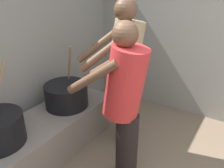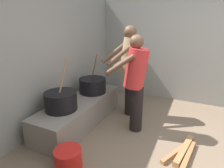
# 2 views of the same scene
# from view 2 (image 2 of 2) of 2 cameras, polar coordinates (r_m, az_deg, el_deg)

# --- Properties ---
(block_enclosure_rear) EXTENTS (4.92, 0.20, 2.19)m
(block_enclosure_rear) POSITION_cam_2_polar(r_m,az_deg,el_deg) (2.98, -24.19, 5.75)
(block_enclosure_rear) COLOR gray
(block_enclosure_rear) RESTS_ON ground_plane
(block_enclosure_right) EXTENTS (0.20, 5.07, 2.19)m
(block_enclosure_right) POSITION_cam_2_polar(r_m,az_deg,el_deg) (4.29, 28.02, 8.55)
(block_enclosure_right) COLOR gray
(block_enclosure_right) RESTS_ON ground_plane
(hearth_ledge) EXTENTS (1.86, 0.60, 0.43)m
(hearth_ledge) POSITION_cam_2_polar(r_m,az_deg,el_deg) (3.26, -9.59, -8.34)
(hearth_ledge) COLOR slate
(hearth_ledge) RESTS_ON ground_plane
(cooking_pot_main) EXTENTS (0.47, 0.47, 0.73)m
(cooking_pot_main) POSITION_cam_2_polar(r_m,az_deg,el_deg) (2.84, -15.51, -5.01)
(cooking_pot_main) COLOR black
(cooking_pot_main) RESTS_ON hearth_ledge
(cooking_pot_secondary) EXTENTS (0.49, 0.49, 0.72)m
(cooking_pot_secondary) POSITION_cam_2_polar(r_m,az_deg,el_deg) (3.45, -6.02, -0.39)
(cooking_pot_secondary) COLOR black
(cooking_pot_secondary) RESTS_ON hearth_ledge
(cook_in_red_shirt) EXTENTS (0.44, 0.69, 1.51)m
(cook_in_red_shirt) POSITION_cam_2_polar(r_m,az_deg,el_deg) (2.80, 7.27, 1.53)
(cook_in_red_shirt) COLOR black
(cook_in_red_shirt) RESTS_ON ground_plane
(cook_in_tan_shirt) EXTENTS (0.71, 0.70, 1.63)m
(cook_in_tan_shirt) POSITION_cam_2_polar(r_m,az_deg,el_deg) (3.30, 5.42, 5.49)
(cook_in_tan_shirt) COLOR black
(cook_in_tan_shirt) RESTS_ON ground_plane
(bucket_red_plastic) EXTENTS (0.32, 0.32, 0.27)m
(bucket_red_plastic) POSITION_cam_2_polar(r_m,az_deg,el_deg) (2.39, -13.37, -21.81)
(bucket_red_plastic) COLOR red
(bucket_red_plastic) RESTS_ON ground_plane
(firewood_pile) EXTENTS (0.77, 0.39, 0.08)m
(firewood_pile) POSITION_cam_2_polar(r_m,az_deg,el_deg) (2.77, 21.21, -18.97)
(firewood_pile) COLOR #9E7243
(firewood_pile) RESTS_ON ground_plane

